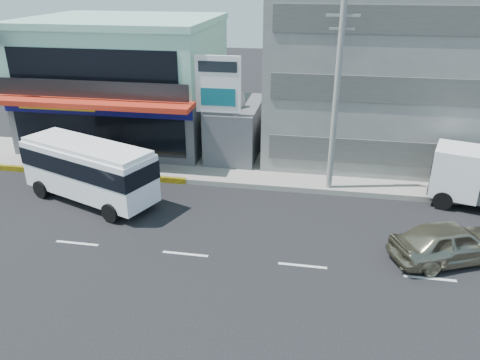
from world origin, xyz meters
name	(u,v)px	position (x,y,z in m)	size (l,w,h in m)	color
ground	(185,254)	(0.00, 0.00, 0.00)	(120.00, 120.00, 0.00)	black
sidewalk	(311,173)	(5.00, 9.50, 0.15)	(70.00, 5.00, 0.30)	gray
shop_building	(127,84)	(-8.00, 13.95, 4.00)	(12.40, 11.70, 8.00)	#48484E
concrete_building	(402,44)	(10.00, 15.00, 7.00)	(16.00, 12.00, 14.00)	gray
gap_structure	(236,130)	(0.00, 12.00, 1.75)	(3.00, 6.00, 3.50)	#48484E
satellite_dish	(233,107)	(0.00, 11.00, 3.58)	(1.50, 1.50, 0.15)	slate
billboard	(218,91)	(-0.50, 9.20, 4.93)	(2.60, 0.18, 6.90)	gray
utility_pole_near	(336,100)	(6.00, 7.40, 5.15)	(1.60, 0.30, 10.00)	#999993
minibus	(88,167)	(-6.29, 4.17, 1.89)	(7.91, 5.02, 3.16)	white
sedan	(451,242)	(10.96, 1.50, 0.86)	(2.03, 5.04, 1.72)	tan
motorcycle_rider	(83,170)	(-7.81, 6.23, 0.79)	(1.91, 0.81, 2.39)	#5C0F0D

